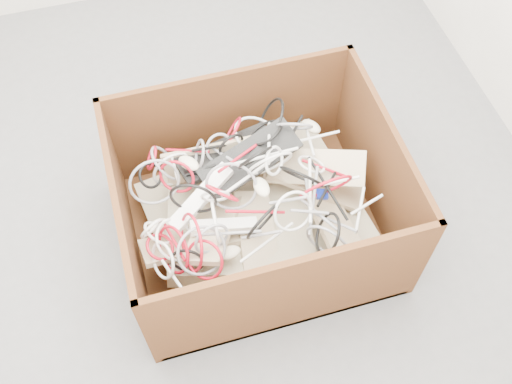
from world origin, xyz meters
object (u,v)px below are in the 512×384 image
object	(u,v)px
power_strip_right	(224,226)
vga_plug	(322,194)
cardboard_box	(254,216)
power_strip_left	(201,197)

from	to	relation	value
power_strip_right	vga_plug	distance (m)	0.41
cardboard_box	power_strip_right	world-z (taller)	cardboard_box
power_strip_left	vga_plug	distance (m)	0.48
power_strip_right	vga_plug	xyz separation A→B (m)	(0.41, 0.02, 0.02)
cardboard_box	power_strip_left	distance (m)	0.31
cardboard_box	vga_plug	size ratio (longest dim) A/B	24.15
power_strip_right	vga_plug	world-z (taller)	power_strip_right
power_strip_right	power_strip_left	bearing A→B (deg)	123.25
power_strip_left	power_strip_right	distance (m)	0.14
vga_plug	cardboard_box	bearing A→B (deg)	172.94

